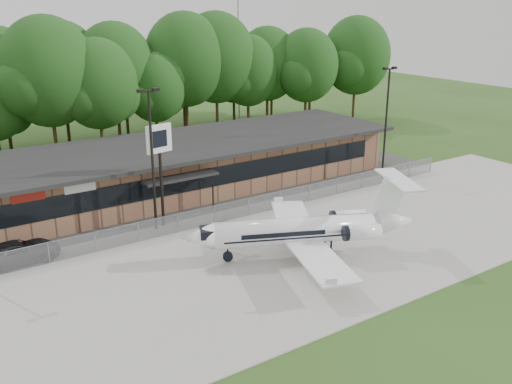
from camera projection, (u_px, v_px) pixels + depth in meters
ground at (368, 306)px, 31.12m from camera, size 160.00×160.00×0.00m
apron at (281, 254)px, 37.39m from camera, size 64.00×18.00×0.08m
parking_lot at (198, 205)px, 46.44m from camera, size 50.00×9.00×0.06m
terminal at (172, 167)px, 49.24m from camera, size 41.00×11.65×4.30m
fence at (226, 212)px, 42.66m from camera, size 46.00×0.04×1.52m
treeline at (97, 81)px, 61.73m from camera, size 72.00×12.00×15.00m
radio_mast at (238, 26)px, 76.45m from camera, size 0.20×0.20×25.00m
light_pole_mid at (152, 150)px, 39.53m from camera, size 1.55×0.30×10.23m
light_pole_right at (387, 115)px, 51.67m from camera, size 1.55×0.30×10.23m
business_jet at (305, 231)px, 36.49m from camera, size 14.88×13.27×5.14m
suv at (17, 253)px, 35.99m from camera, size 5.38×2.74×1.46m
pole_sign at (160, 150)px, 40.18m from camera, size 2.01×0.57×7.64m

